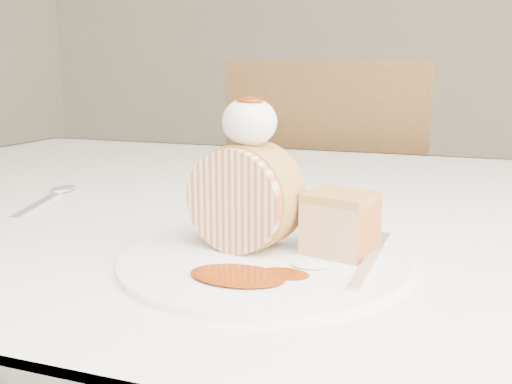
% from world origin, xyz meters
% --- Properties ---
extents(table, '(1.40, 0.90, 0.75)m').
position_xyz_m(table, '(0.00, 0.20, 0.66)').
color(table, silver).
rests_on(table, ground).
extents(chair_far, '(0.45, 0.45, 0.93)m').
position_xyz_m(chair_far, '(-0.06, 0.84, 0.53)').
color(chair_far, brown).
rests_on(chair_far, ground).
extents(plate, '(0.30, 0.30, 0.01)m').
position_xyz_m(plate, '(0.06, -0.04, 0.75)').
color(plate, white).
rests_on(plate, table).
extents(roulade_slice, '(0.10, 0.07, 0.09)m').
position_xyz_m(roulade_slice, '(0.04, -0.02, 0.80)').
color(roulade_slice, beige).
rests_on(roulade_slice, plate).
extents(cake_chunk, '(0.07, 0.06, 0.05)m').
position_xyz_m(cake_chunk, '(0.12, -0.01, 0.78)').
color(cake_chunk, '#B48844').
rests_on(cake_chunk, plate).
extents(whipped_cream, '(0.05, 0.05, 0.04)m').
position_xyz_m(whipped_cream, '(0.04, -0.02, 0.87)').
color(whipped_cream, white).
rests_on(whipped_cream, roulade_slice).
extents(caramel_drizzle, '(0.02, 0.02, 0.01)m').
position_xyz_m(caramel_drizzle, '(0.04, -0.03, 0.89)').
color(caramel_drizzle, '#792705').
rests_on(caramel_drizzle, whipped_cream).
extents(caramel_pool, '(0.09, 0.07, 0.00)m').
position_xyz_m(caramel_pool, '(0.06, -0.09, 0.76)').
color(caramel_pool, '#792705').
rests_on(caramel_pool, plate).
extents(fork, '(0.03, 0.15, 0.00)m').
position_xyz_m(fork, '(0.15, -0.04, 0.76)').
color(fork, silver).
rests_on(fork, plate).
extents(spoon, '(0.07, 0.16, 0.00)m').
position_xyz_m(spoon, '(-0.26, 0.06, 0.75)').
color(spoon, silver).
rests_on(spoon, table).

